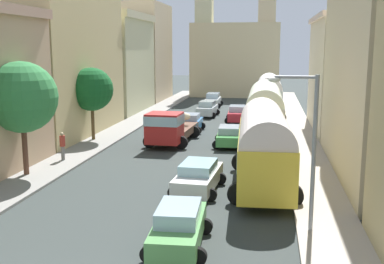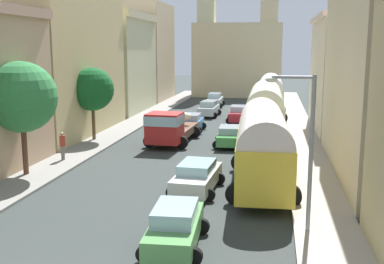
% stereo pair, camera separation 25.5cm
% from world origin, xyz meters
% --- Properties ---
extents(ground_plane, '(154.00, 154.00, 0.00)m').
position_xyz_m(ground_plane, '(0.00, 27.00, 0.00)').
color(ground_plane, '#333A38').
extents(sidewalk_left, '(2.50, 70.00, 0.14)m').
position_xyz_m(sidewalk_left, '(-7.25, 27.00, 0.07)').
color(sidewalk_left, gray).
rests_on(sidewalk_left, ground).
extents(sidewalk_right, '(2.50, 70.00, 0.14)m').
position_xyz_m(sidewalk_right, '(7.25, 27.00, 0.07)').
color(sidewalk_right, '#B1A698').
rests_on(sidewalk_right, ground).
extents(building_left_2, '(4.70, 14.17, 14.50)m').
position_xyz_m(building_left_2, '(-10.64, 24.96, 7.29)').
color(building_left_2, tan).
rests_on(building_left_2, ground).
extents(building_left_3, '(5.37, 10.97, 10.33)m').
position_xyz_m(building_left_3, '(-10.94, 38.50, 5.20)').
color(building_left_3, beige).
rests_on(building_left_3, ground).
extents(building_left_4, '(5.38, 9.87, 12.21)m').
position_xyz_m(building_left_4, '(-11.19, 49.49, 6.11)').
color(building_left_4, '#CEB68F').
rests_on(building_left_4, ground).
extents(building_right_2, '(4.77, 12.26, 9.36)m').
position_xyz_m(building_right_2, '(10.67, 30.40, 4.70)').
color(building_right_2, beige).
rests_on(building_right_2, ground).
extents(distant_church, '(12.11, 6.73, 17.66)m').
position_xyz_m(distant_church, '(0.00, 56.93, 5.82)').
color(distant_church, '#CBBB8F').
rests_on(distant_church, ground).
extents(parked_bus_0, '(3.59, 9.46, 3.98)m').
position_xyz_m(parked_bus_0, '(4.65, 13.10, 2.19)').
color(parked_bus_0, yellow).
rests_on(parked_bus_0, ground).
extents(parked_bus_1, '(3.44, 9.83, 4.26)m').
position_xyz_m(parked_bus_1, '(4.55, 24.16, 2.35)').
color(parked_bus_1, beige).
rests_on(parked_bus_1, ground).
extents(parked_bus_2, '(3.28, 8.36, 4.21)m').
position_xyz_m(parked_bus_2, '(4.81, 35.97, 2.34)').
color(parked_bus_2, silver).
rests_on(parked_bus_2, ground).
extents(cargo_truck_0, '(3.38, 7.08, 2.48)m').
position_xyz_m(cargo_truck_0, '(-2.03, 22.12, 1.29)').
color(cargo_truck_0, '#AE2220').
rests_on(cargo_truck_0, ground).
extents(car_0, '(2.40, 3.64, 1.46)m').
position_xyz_m(car_0, '(-1.58, 27.74, 0.74)').
color(car_0, '#468ACC').
rests_on(car_0, ground).
extents(car_1, '(2.30, 3.94, 1.56)m').
position_xyz_m(car_1, '(-1.22, 36.35, 0.78)').
color(car_1, silver).
rests_on(car_1, ground).
extents(car_2, '(2.14, 4.34, 1.60)m').
position_xyz_m(car_2, '(-1.58, 44.12, 0.79)').
color(car_2, silver).
rests_on(car_2, ground).
extents(car_3, '(2.30, 4.20, 1.52)m').
position_xyz_m(car_3, '(1.89, 5.28, 0.77)').
color(car_3, '#51914C').
rests_on(car_3, ground).
extents(car_4, '(2.47, 4.40, 1.45)m').
position_xyz_m(car_4, '(1.59, 11.77, 0.74)').
color(car_4, silver).
rests_on(car_4, ground).
extents(car_5, '(2.26, 3.97, 1.39)m').
position_xyz_m(car_5, '(2.14, 22.61, 0.71)').
color(car_5, '#489C4B').
rests_on(car_5, ground).
extents(car_6, '(2.26, 4.01, 1.52)m').
position_xyz_m(car_6, '(1.98, 33.28, 0.77)').
color(car_6, '#B8232E').
rests_on(car_6, ground).
extents(pedestrian_2, '(0.42, 0.42, 1.84)m').
position_xyz_m(pedestrian_2, '(-7.34, 16.18, 1.06)').
color(pedestrian_2, slate).
rests_on(pedestrian_2, ground).
extents(streetlamp_near, '(1.80, 0.28, 5.91)m').
position_xyz_m(streetlamp_near, '(6.24, 7.32, 3.58)').
color(streetlamp_near, gray).
rests_on(streetlamp_near, ground).
extents(roadside_tree_1, '(3.74, 3.74, 6.16)m').
position_xyz_m(roadside_tree_1, '(-7.90, 12.84, 4.28)').
color(roadside_tree_1, brown).
rests_on(roadside_tree_1, ground).
extents(roadside_tree_2, '(3.15, 3.15, 5.41)m').
position_xyz_m(roadside_tree_2, '(-7.90, 22.64, 3.83)').
color(roadside_tree_2, brown).
rests_on(roadside_tree_2, ground).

